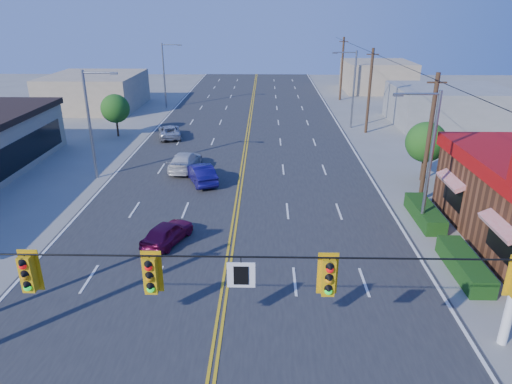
{
  "coord_description": "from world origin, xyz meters",
  "views": [
    {
      "loc": [
        1.81,
        -10.32,
        12.01
      ],
      "look_at": [
        1.3,
        13.88,
        2.2
      ],
      "focal_mm": 32.0,
      "sensor_mm": 36.0,
      "label": 1
    }
  ],
  "objects_px": {
    "signal_span": "(193,292)",
    "car_magenta": "(167,234)",
    "car_blue": "(201,174)",
    "car_white": "(185,162)",
    "car_silver": "(169,132)"
  },
  "relations": [
    {
      "from": "car_silver",
      "to": "car_white",
      "type": "bearing_deg",
      "value": 94.26
    },
    {
      "from": "car_white",
      "to": "car_blue",
      "type": "bearing_deg",
      "value": 124.7
    },
    {
      "from": "car_blue",
      "to": "car_magenta",
      "type": "bearing_deg",
      "value": 64.33
    },
    {
      "from": "car_magenta",
      "to": "car_blue",
      "type": "distance_m",
      "value": 9.37
    },
    {
      "from": "car_white",
      "to": "signal_span",
      "type": "bearing_deg",
      "value": 105.08
    },
    {
      "from": "signal_span",
      "to": "car_magenta",
      "type": "distance_m",
      "value": 12.87
    },
    {
      "from": "signal_span",
      "to": "car_white",
      "type": "distance_m",
      "value": 24.65
    },
    {
      "from": "signal_span",
      "to": "car_blue",
      "type": "relative_size",
      "value": 5.72
    },
    {
      "from": "car_blue",
      "to": "car_silver",
      "type": "xyz_separation_m",
      "value": [
        -4.79,
        12.35,
        -0.09
      ]
    },
    {
      "from": "signal_span",
      "to": "car_magenta",
      "type": "height_order",
      "value": "signal_span"
    },
    {
      "from": "car_magenta",
      "to": "car_white",
      "type": "relative_size",
      "value": 0.76
    },
    {
      "from": "signal_span",
      "to": "car_magenta",
      "type": "bearing_deg",
      "value": 106.07
    },
    {
      "from": "signal_span",
      "to": "car_magenta",
      "type": "xyz_separation_m",
      "value": [
        -3.36,
        11.67,
        -4.27
      ]
    },
    {
      "from": "car_blue",
      "to": "car_white",
      "type": "relative_size",
      "value": 0.89
    },
    {
      "from": "signal_span",
      "to": "car_silver",
      "type": "distance_m",
      "value": 34.48
    }
  ]
}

